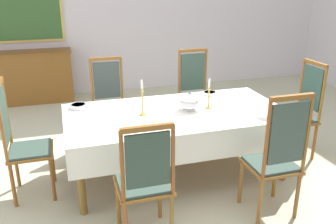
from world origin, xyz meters
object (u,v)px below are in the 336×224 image
Objects in this scene: candlestick_west at (142,101)px; spoon_secondary at (217,93)px; bowl_near_right at (210,93)px; bowl_near_left at (267,115)px; spoon_primary at (276,115)px; chair_north_b at (195,93)px; candlestick_east at (209,97)px; chair_south_a at (145,180)px; chair_north_a at (109,102)px; sideboard at (31,77)px; soup_tureen at (190,102)px; chair_head_east at (301,110)px; framed_painting at (20,0)px; chair_south_b at (276,156)px; chair_head_west at (21,141)px; bowl_far_left at (78,106)px; dining_table at (176,118)px.

candlestick_west is 1.18m from spoon_secondary.
bowl_near_left is at bearing -73.42° from bowl_near_right.
chair_north_b is at bearing 105.99° from spoon_primary.
candlestick_east is (-0.23, -1.01, 0.27)m from chair_north_b.
chair_north_a is (0.00, 2.00, 0.02)m from chair_south_a.
candlestick_west is at bearing 160.41° from bowl_near_left.
candlestick_east reaches higher than sideboard.
bowl_near_right is (0.43, 0.45, -0.08)m from soup_tureen.
chair_head_east is at bearing 136.03° from sideboard.
candlestick_west is at bearing 77.73° from chair_south_a.
bowl_near_left is 1.17× the size of bowl_near_right.
spoon_primary is at bearing -54.95° from framed_painting.
candlestick_west is (-0.97, 1.01, 0.29)m from chair_south_b.
bowl_near_left is (1.21, -0.43, -0.13)m from candlestick_west.
chair_south_a reaches higher than sideboard.
chair_south_a reaches higher than soup_tureen.
chair_head_west is 3.14m from sideboard.
chair_head_west reaches higher than spoon_primary.
bowl_far_left is at bearing 103.85° from sideboard.
bowl_far_left is at bearing -172.54° from spoon_secondary.
framed_painting is at bearing -65.18° from chair_north_a.
candlestick_east is 0.73m from spoon_primary.
chair_north_b reaches higher than spoon_secondary.
candlestick_east is (0.22, 0.00, 0.04)m from soup_tureen.
spoon_primary is (0.37, 0.60, 0.14)m from chair_south_b.
candlestick_east is (0.96, -1.00, 0.29)m from chair_north_a.
spoon_secondary is (-0.88, 0.48, 0.15)m from chair_head_east.
chair_head_east reaches higher than spoon_primary.
candlestick_east reaches higher than soup_tureen.
chair_head_east is 1.97m from candlestick_west.
bowl_far_left is (-1.84, 0.85, 0.00)m from bowl_near_left.
sideboard is at bearing 118.76° from chair_south_b.
chair_north_a reaches higher than candlestick_east.
bowl_far_left reaches higher than bowl_near_right.
chair_head_east is at bearing 24.76° from chair_south_a.
chair_north_b is at bearing -179.87° from chair_north_a.
framed_painting reaches higher than spoon_primary.
chair_head_west reaches higher than chair_head_east.
chair_north_b is 6.42× the size of bowl_far_left.
bowl_near_left is 4.37m from sideboard.
bowl_far_left is (-1.60, -0.59, 0.17)m from chair_north_b.
framed_painting is at bearing 43.98° from chair_head_east.
framed_painting is (-0.02, 0.25, 1.28)m from sideboard.
chair_south_a is at bearing -128.80° from bowl_near_right.
chair_head_west reaches higher than soup_tureen.
chair_north_a is at bearing 139.32° from spoon_primary.
candlestick_east is 1.97× the size of bowl_near_right.
framed_painting reaches higher than chair_north_b.
bowl_near_right is (2.16, 0.45, 0.15)m from chair_head_west.
spoon_primary is at bearing -22.65° from dining_table.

